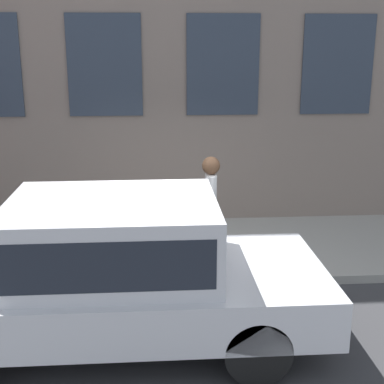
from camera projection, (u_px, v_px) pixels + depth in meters
The scene contains 5 objects.
ground_plane at pixel (171, 290), 7.72m from camera, with size 80.00×80.00×0.00m, color #38383A.
sidewalk at pixel (168, 249), 9.07m from camera, with size 2.83×60.00×0.13m.
fire_hydrant at pixel (173, 247), 7.99m from camera, with size 0.37×0.48×0.72m.
person at pixel (211, 200), 8.08m from camera, with size 0.41×0.27×1.69m.
parked_car_silver_near at pixel (114, 266), 6.17m from camera, with size 2.09×4.90×1.74m.
Camera 1 is at (-7.07, 0.20, 3.42)m, focal length 50.00 mm.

